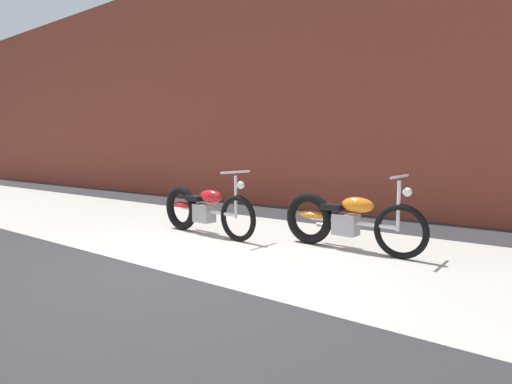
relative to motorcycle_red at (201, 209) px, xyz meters
The scene contains 5 objects.
ground_plane 2.03m from the motorcycle_red, 58.26° to the right, with size 80.00×80.00×0.00m, color #2D2D30.
sidewalk_slab 1.12m from the motorcycle_red, ahead, with size 36.00×3.50×0.01m, color #B2ADA3.
brick_building_wall 4.44m from the motorcycle_red, 73.32° to the left, with size 36.00×0.50×5.82m, color brown.
motorcycle_red is the anchor object (origin of this frame).
motorcycle_orange 2.23m from the motorcycle_red, 10.46° to the left, with size 2.01×0.58×1.03m.
Camera 1 is at (3.40, -2.92, 1.35)m, focal length 28.56 mm.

